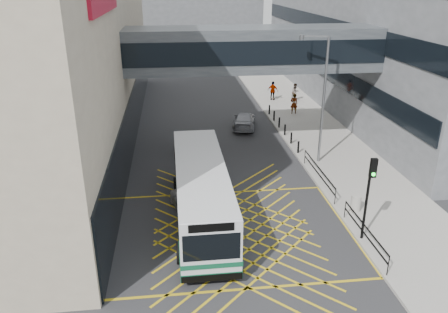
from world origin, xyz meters
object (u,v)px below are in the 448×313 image
object	(u,v)px
bus	(201,190)
car_dark	(195,143)
traffic_light	(369,188)
car_silver	(244,120)
pedestrian_c	(273,91)
street_lamp	(321,93)
pedestrian_a	(294,104)
litter_bin	(356,203)
car_white	(188,201)
pedestrian_b	(295,92)

from	to	relation	value
bus	car_dark	world-z (taller)	bus
bus	traffic_light	distance (m)	8.51
car_silver	pedestrian_c	xyz separation A→B (m)	(4.40, 8.30, 0.44)
car_dark	traffic_light	bearing A→B (deg)	133.82
street_lamp	traffic_light	bearing A→B (deg)	-78.87
bus	pedestrian_a	bearing A→B (deg)	60.94
car_dark	pedestrian_c	distance (m)	16.19
bus	litter_bin	bearing A→B (deg)	-3.21
bus	car_white	xyz separation A→B (m)	(-0.69, 0.87, -1.08)
bus	pedestrian_b	size ratio (longest dim) A/B	6.21
car_dark	pedestrian_c	world-z (taller)	pedestrian_c
bus	car_silver	distance (m)	16.03
litter_bin	pedestrian_c	distance (m)	24.01
car_silver	traffic_light	world-z (taller)	traffic_light
street_lamp	pedestrian_a	size ratio (longest dim) A/B	4.54
pedestrian_a	pedestrian_c	size ratio (longest dim) A/B	0.97
litter_bin	car_dark	bearing A→B (deg)	128.20
bus	car_dark	xyz separation A→B (m)	(0.21, 10.13, -1.06)
car_dark	pedestrian_a	world-z (taller)	pedestrian_a
car_white	traffic_light	size ratio (longest dim) A/B	0.92
bus	litter_bin	xyz separation A→B (m)	(8.53, -0.44, -1.09)
car_white	litter_bin	bearing A→B (deg)	160.02
car_white	pedestrian_c	xyz separation A→B (m)	(9.94, 22.69, 0.50)
traffic_light	litter_bin	world-z (taller)	traffic_light
pedestrian_c	street_lamp	bearing A→B (deg)	121.02
pedestrian_a	pedestrian_b	bearing A→B (deg)	-105.10
car_white	bus	bearing A→B (deg)	116.72
street_lamp	litter_bin	distance (m)	8.48
car_white	car_dark	xyz separation A→B (m)	(0.91, 9.26, 0.02)
traffic_light	pedestrian_c	size ratio (longest dim) A/B	2.23
litter_bin	pedestrian_c	bearing A→B (deg)	88.29
pedestrian_c	pedestrian_b	bearing A→B (deg)	-163.69
pedestrian_b	pedestrian_c	xyz separation A→B (m)	(-2.24, 0.69, 0.06)
pedestrian_b	car_dark	bearing A→B (deg)	-156.85
bus	car_dark	size ratio (longest dim) A/B	2.72
pedestrian_b	pedestrian_c	size ratio (longest dim) A/B	0.94
car_silver	pedestrian_b	distance (m)	10.11
car_dark	litter_bin	distance (m)	13.45
traffic_light	pedestrian_c	world-z (taller)	traffic_light
car_white	traffic_light	distance (m)	9.70
bus	pedestrian_c	size ratio (longest dim) A/B	5.82
traffic_light	pedestrian_a	xyz separation A→B (m)	(2.37, 21.66, -1.90)
pedestrian_b	car_white	bearing A→B (deg)	-144.33
pedestrian_c	bus	bearing A→B (deg)	101.91
pedestrian_b	pedestrian_c	distance (m)	2.34
litter_bin	bus	bearing A→B (deg)	177.04
pedestrian_a	bus	bearing A→B (deg)	63.00
traffic_light	pedestrian_c	xyz separation A→B (m)	(1.48, 26.80, -1.87)
pedestrian_c	car_silver	bearing A→B (deg)	95.40
traffic_light	bus	bearing A→B (deg)	160.22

